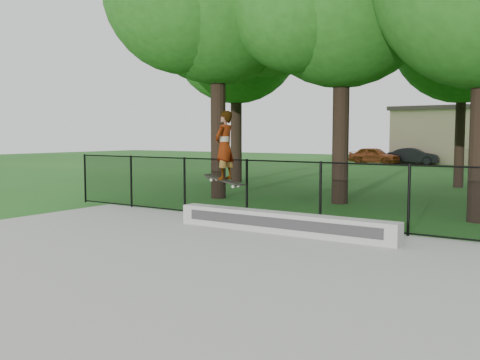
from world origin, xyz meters
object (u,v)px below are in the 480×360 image
at_px(car_b, 414,156).
at_px(skater_airborne, 224,147).
at_px(car_a, 374,156).
at_px(grind_ledge, 282,223).

relative_size(car_b, skater_airborne, 1.92).
bearing_deg(car_a, skater_airborne, -162.25).
relative_size(car_a, skater_airborne, 2.15).
height_order(grind_ledge, car_b, car_b).
bearing_deg(grind_ledge, car_a, 106.00).
height_order(grind_ledge, skater_airborne, skater_airborne).
height_order(grind_ledge, car_a, car_a).
relative_size(car_a, car_b, 1.12).
xyz_separation_m(car_b, skater_airborne, (4.27, -30.01, 1.28)).
relative_size(grind_ledge, skater_airborne, 2.98).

